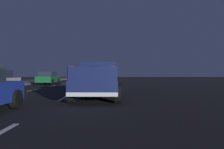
% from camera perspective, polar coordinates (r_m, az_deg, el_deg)
% --- Properties ---
extents(ground, '(144.00, 144.00, 0.00)m').
position_cam_1_polar(ground, '(27.40, -9.72, -2.52)').
color(ground, black).
extents(sidewalk_shoulder, '(108.00, 4.00, 0.12)m').
position_cam_1_polar(sidewalk_shoulder, '(29.42, -24.24, -2.23)').
color(sidewalk_shoulder, slate).
rests_on(sidewalk_shoulder, ground).
extents(lane_markings, '(108.00, 7.04, 0.01)m').
position_cam_1_polar(lane_markings, '(30.93, -14.58, -2.22)').
color(lane_markings, silver).
rests_on(lane_markings, ground).
extents(pickup_truck, '(5.48, 2.39, 1.87)m').
position_cam_1_polar(pickup_truck, '(11.04, -3.90, -1.24)').
color(pickup_truck, '#141E4C').
rests_on(pickup_truck, ground).
extents(sedan_green, '(4.41, 2.03, 1.54)m').
position_cam_1_polar(sedan_green, '(27.44, -16.64, -0.88)').
color(sedan_green, '#14592D').
rests_on(sedan_green, ground).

